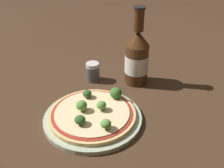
{
  "coord_description": "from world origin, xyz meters",
  "views": [
    {
      "loc": [
        -0.02,
        -0.55,
        0.43
      ],
      "look_at": [
        0.07,
        0.05,
        0.06
      ],
      "focal_mm": 42.0,
      "sensor_mm": 36.0,
      "label": 1
    }
  ],
  "objects": [
    {
      "name": "beer_bottle",
      "position": [
        0.16,
        0.15,
        0.09
      ],
      "size": [
        0.07,
        0.07,
        0.24
      ],
      "color": "#472814",
      "rests_on": "ground_plane"
    },
    {
      "name": "broccoli_floret_5",
      "position": [
        0.08,
        0.03,
        0.04
      ],
      "size": [
        0.03,
        0.03,
        0.03
      ],
      "color": "#7A9E5B",
      "rests_on": "pizza"
    },
    {
      "name": "pepper_shaker",
      "position": [
        0.03,
        0.18,
        0.03
      ],
      "size": [
        0.04,
        0.04,
        0.06
      ],
      "color": "#4C4C51",
      "rests_on": "ground_plane"
    },
    {
      "name": "pizza",
      "position": [
        0.01,
        -0.02,
        0.02
      ],
      "size": [
        0.22,
        0.22,
        0.01
      ],
      "color": "tan",
      "rests_on": "plate"
    },
    {
      "name": "broccoli_floret_1",
      "position": [
        -0.02,
        -0.06,
        0.04
      ],
      "size": [
        0.03,
        0.03,
        0.02
      ],
      "color": "#7A9E5B",
      "rests_on": "pizza"
    },
    {
      "name": "broccoli_floret_0",
      "position": [
        0.03,
        -0.02,
        0.04
      ],
      "size": [
        0.02,
        0.02,
        0.03
      ],
      "color": "#7A9E5B",
      "rests_on": "pizza"
    },
    {
      "name": "broccoli_floret_2",
      "position": [
        -0.02,
        -0.01,
        0.04
      ],
      "size": [
        0.03,
        0.03,
        0.03
      ],
      "color": "#7A9E5B",
      "rests_on": "pizza"
    },
    {
      "name": "broccoli_floret_4",
      "position": [
        -0.0,
        0.05,
        0.04
      ],
      "size": [
        0.02,
        0.02,
        0.02
      ],
      "color": "#7A9E5B",
      "rests_on": "pizza"
    },
    {
      "name": "plate",
      "position": [
        0.01,
        -0.02,
        0.01
      ],
      "size": [
        0.25,
        0.25,
        0.01
      ],
      "color": "#A3B293",
      "rests_on": "ground_plane"
    },
    {
      "name": "broccoli_floret_3",
      "position": [
        0.03,
        -0.09,
        0.04
      ],
      "size": [
        0.03,
        0.03,
        0.02
      ],
      "color": "#7A9E5B",
      "rests_on": "pizza"
    },
    {
      "name": "ground_plane",
      "position": [
        0.0,
        0.0,
        0.0
      ],
      "size": [
        3.0,
        3.0,
        0.0
      ],
      "primitive_type": "plane",
      "color": "#3D2819"
    }
  ]
}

